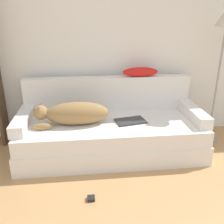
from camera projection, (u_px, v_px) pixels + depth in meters
The scene contains 9 objects.
wall_back at pixel (118, 34), 3.16m from camera, with size 8.11×0.06×2.70m.
couch at pixel (111, 137), 3.02m from camera, with size 2.15×0.92×0.41m.
couch_backrest at pixel (108, 93), 3.22m from camera, with size 2.11×0.15×0.44m.
couch_arm_left at pixel (23, 120), 2.81m from camera, with size 0.15×0.73×0.13m.
couch_arm_right at pixel (193, 113), 3.02m from camera, with size 0.15×0.73×0.13m.
dog at pixel (73, 113), 2.81m from camera, with size 0.84×0.29×0.26m.
laptop at pixel (130, 121), 2.92m from camera, with size 0.38×0.28×0.02m.
throw_pillow at pixel (140, 72), 3.15m from camera, with size 0.45×0.15×0.12m.
power_adapter at pixel (91, 198), 2.28m from camera, with size 0.07×0.07×0.03m.
Camera 1 is at (-0.43, -0.64, 1.58)m, focal length 40.00 mm.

